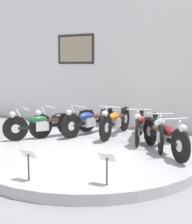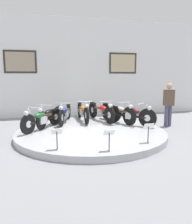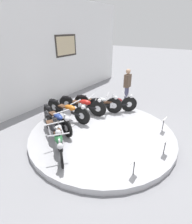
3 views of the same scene
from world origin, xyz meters
name	(u,v)px [view 1 (image 1 of 3)]	position (x,y,z in m)	size (l,w,h in m)	color
ground_plane	(88,158)	(0.00, 0.00, 0.00)	(60.00, 60.00, 0.00)	gray
display_platform	(88,154)	(0.00, 0.00, 0.09)	(4.73, 4.73, 0.18)	#ADADB2
back_wall	(144,55)	(0.00, 3.79, 2.30)	(14.00, 0.22, 4.59)	white
motorcycle_green	(41,124)	(-1.53, 0.43, 0.55)	(1.27, 1.56, 0.78)	black
motorcycle_black	(63,121)	(-1.24, 0.97, 0.55)	(0.98, 1.75, 0.78)	black
motorcycle_blue	(89,120)	(-0.70, 1.35, 0.56)	(0.69, 1.91, 0.79)	black
motorcycle_orange	(115,121)	(0.00, 1.49, 0.58)	(0.54, 2.02, 0.81)	black
motorcycle_red	(140,124)	(0.69, 1.35, 0.58)	(0.64, 1.96, 0.81)	black
motorcycle_silver	(158,129)	(1.24, 0.97, 0.57)	(0.78, 1.90, 0.80)	black
motorcycle_maroon	(165,135)	(1.53, 0.43, 0.57)	(1.33, 1.55, 0.80)	black
info_placard_front_centre	(28,158)	(0.00, -2.02, 0.55)	(0.26, 0.11, 0.51)	#333338
info_placard_front_right	(107,161)	(1.17, -1.64, 0.55)	(0.26, 0.11, 0.51)	#333338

